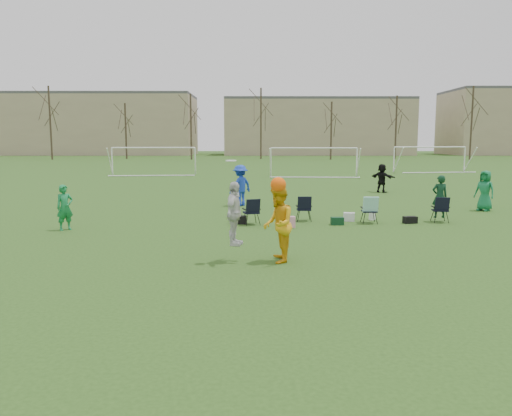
{
  "coord_description": "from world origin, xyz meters",
  "views": [
    {
      "loc": [
        -1.03,
        -10.57,
        3.08
      ],
      "look_at": [
        -0.99,
        2.84,
        1.25
      ],
      "focal_mm": 35.0,
      "sensor_mm": 36.0,
      "label": 1
    }
  ],
  "objects_px": {
    "center_contest": "(265,220)",
    "fielder_blue": "(240,185)",
    "fielder_green_near": "(65,207)",
    "goal_right": "(430,152)",
    "fielder_green_far": "(485,191)",
    "fielder_black": "(382,178)",
    "goal_left": "(154,153)",
    "goal_mid": "(314,154)"
  },
  "relations": [
    {
      "from": "fielder_black",
      "to": "center_contest",
      "type": "distance_m",
      "value": 18.48
    },
    {
      "from": "fielder_blue",
      "to": "goal_left",
      "type": "xyz_separation_m",
      "value": [
        -8.3,
        21.22,
        0.96
      ]
    },
    {
      "from": "fielder_green_near",
      "to": "fielder_green_far",
      "type": "distance_m",
      "value": 17.25
    },
    {
      "from": "fielder_green_near",
      "to": "goal_mid",
      "type": "relative_size",
      "value": 0.21
    },
    {
      "from": "fielder_black",
      "to": "fielder_green_far",
      "type": "bearing_deg",
      "value": 155.74
    },
    {
      "from": "fielder_green_near",
      "to": "fielder_black",
      "type": "height_order",
      "value": "fielder_black"
    },
    {
      "from": "fielder_blue",
      "to": "fielder_black",
      "type": "height_order",
      "value": "fielder_blue"
    },
    {
      "from": "center_contest",
      "to": "fielder_blue",
      "type": "bearing_deg",
      "value": 94.85
    },
    {
      "from": "fielder_green_near",
      "to": "fielder_green_far",
      "type": "bearing_deg",
      "value": -25.87
    },
    {
      "from": "goal_mid",
      "to": "center_contest",
      "type": "bearing_deg",
      "value": -94.99
    },
    {
      "from": "fielder_blue",
      "to": "center_contest",
      "type": "xyz_separation_m",
      "value": [
        0.93,
        -10.94,
        0.12
      ]
    },
    {
      "from": "fielder_green_near",
      "to": "goal_right",
      "type": "xyz_separation_m",
      "value": [
        23.55,
        31.61,
        1.14
      ]
    },
    {
      "from": "fielder_black",
      "to": "goal_right",
      "type": "relative_size",
      "value": 0.23
    },
    {
      "from": "goal_left",
      "to": "goal_mid",
      "type": "xyz_separation_m",
      "value": [
        14.0,
        -2.0,
        0.0
      ]
    },
    {
      "from": "fielder_blue",
      "to": "goal_mid",
      "type": "height_order",
      "value": "goal_mid"
    },
    {
      "from": "fielder_green_far",
      "to": "goal_left",
      "type": "relative_size",
      "value": 0.24
    },
    {
      "from": "fielder_blue",
      "to": "fielder_black",
      "type": "xyz_separation_m",
      "value": [
        8.2,
        6.05,
        -0.11
      ]
    },
    {
      "from": "goal_left",
      "to": "goal_right",
      "type": "relative_size",
      "value": 1.01
    },
    {
      "from": "fielder_green_far",
      "to": "goal_right",
      "type": "distance_m",
      "value": 27.8
    },
    {
      "from": "goal_right",
      "to": "fielder_black",
      "type": "bearing_deg",
      "value": -124.35
    },
    {
      "from": "goal_mid",
      "to": "goal_right",
      "type": "relative_size",
      "value": 1.01
    },
    {
      "from": "fielder_green_far",
      "to": "center_contest",
      "type": "bearing_deg",
      "value": -85.38
    },
    {
      "from": "fielder_green_far",
      "to": "center_contest",
      "type": "relative_size",
      "value": 0.68
    },
    {
      "from": "goal_left",
      "to": "goal_right",
      "type": "distance_m",
      "value": 26.31
    },
    {
      "from": "fielder_green_near",
      "to": "fielder_blue",
      "type": "height_order",
      "value": "fielder_blue"
    },
    {
      "from": "center_contest",
      "to": "fielder_green_far",
      "type": "bearing_deg",
      "value": 43.33
    },
    {
      "from": "fielder_green_near",
      "to": "center_contest",
      "type": "distance_m",
      "value": 8.17
    },
    {
      "from": "goal_left",
      "to": "center_contest",
      "type": "bearing_deg",
      "value": -78.99
    },
    {
      "from": "fielder_blue",
      "to": "goal_left",
      "type": "bearing_deg",
      "value": -113.09
    },
    {
      "from": "center_contest",
      "to": "goal_mid",
      "type": "distance_m",
      "value": 30.55
    },
    {
      "from": "center_contest",
      "to": "goal_left",
      "type": "height_order",
      "value": "center_contest"
    },
    {
      "from": "fielder_black",
      "to": "goal_left",
      "type": "bearing_deg",
      "value": 4.89
    },
    {
      "from": "fielder_black",
      "to": "goal_left",
      "type": "height_order",
      "value": "goal_left"
    },
    {
      "from": "fielder_green_far",
      "to": "center_contest",
      "type": "xyz_separation_m",
      "value": [
        -9.82,
        -9.26,
        0.2
      ]
    },
    {
      "from": "fielder_green_far",
      "to": "goal_left",
      "type": "xyz_separation_m",
      "value": [
        -19.05,
        22.9,
        1.04
      ]
    },
    {
      "from": "fielder_black",
      "to": "center_contest",
      "type": "height_order",
      "value": "center_contest"
    },
    {
      "from": "goal_mid",
      "to": "goal_right",
      "type": "bearing_deg",
      "value": 30.57
    },
    {
      "from": "fielder_black",
      "to": "goal_mid",
      "type": "relative_size",
      "value": 0.23
    },
    {
      "from": "fielder_green_near",
      "to": "center_contest",
      "type": "relative_size",
      "value": 0.61
    },
    {
      "from": "fielder_green_far",
      "to": "goal_right",
      "type": "bearing_deg",
      "value": 126.81
    },
    {
      "from": "fielder_green_far",
      "to": "goal_left",
      "type": "bearing_deg",
      "value": -178.94
    },
    {
      "from": "fielder_green_far",
      "to": "center_contest",
      "type": "distance_m",
      "value": 13.5
    }
  ]
}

